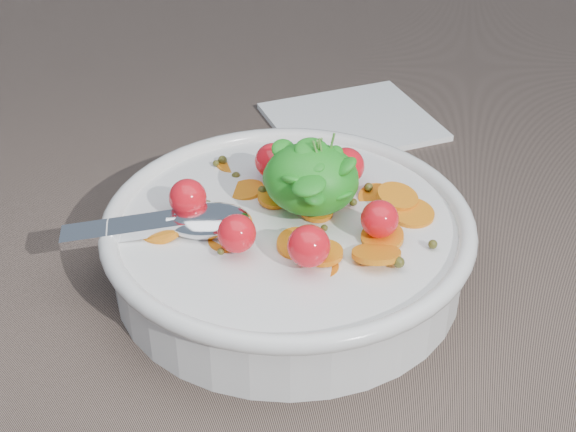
# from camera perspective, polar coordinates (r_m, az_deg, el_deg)

# --- Properties ---
(ground) EXTENTS (6.00, 6.00, 0.00)m
(ground) POSITION_cam_1_polar(r_m,az_deg,el_deg) (0.62, 2.64, -4.76)
(ground) COLOR #776255
(ground) RESTS_ON ground
(bowl) EXTENTS (0.30, 0.28, 0.12)m
(bowl) POSITION_cam_1_polar(r_m,az_deg,el_deg) (0.61, 0.01, -1.76)
(bowl) COLOR white
(bowl) RESTS_ON ground
(napkin) EXTENTS (0.21, 0.20, 0.01)m
(napkin) POSITION_cam_1_polar(r_m,az_deg,el_deg) (0.84, 4.56, 6.71)
(napkin) COLOR white
(napkin) RESTS_ON ground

